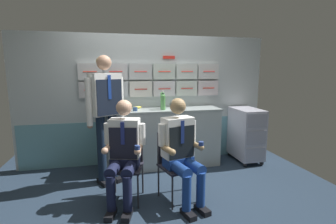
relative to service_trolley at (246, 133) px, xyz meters
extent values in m
cube|color=#212F3F|center=(-1.67, -0.98, -0.51)|extent=(4.80, 4.80, 0.04)
cube|color=#B2BCBE|center=(-1.67, 0.40, 0.58)|extent=(4.20, 0.06, 2.15)
cube|color=#6197A5|center=(-1.67, 0.37, -0.13)|extent=(4.12, 0.01, 0.73)
cube|color=#AEABAE|center=(-2.57, 0.34, 0.77)|extent=(0.37, 0.06, 0.26)
cylinder|color=red|center=(-2.57, 0.31, 0.77)|extent=(0.21, 0.01, 0.01)
cube|color=#A9AEB5|center=(-2.18, 0.34, 0.77)|extent=(0.37, 0.06, 0.26)
cylinder|color=red|center=(-2.18, 0.31, 0.77)|extent=(0.21, 0.01, 0.01)
cube|color=silver|center=(-1.78, 0.34, 0.77)|extent=(0.37, 0.06, 0.26)
cylinder|color=red|center=(-1.78, 0.31, 0.77)|extent=(0.21, 0.01, 0.01)
cube|color=silver|center=(-1.39, 0.34, 0.77)|extent=(0.37, 0.06, 0.26)
cylinder|color=red|center=(-1.39, 0.31, 0.77)|extent=(0.21, 0.01, 0.01)
cube|color=silver|center=(-0.99, 0.34, 0.77)|extent=(0.37, 0.06, 0.26)
cylinder|color=red|center=(-0.99, 0.31, 0.77)|extent=(0.21, 0.01, 0.01)
cube|color=silver|center=(-0.59, 0.34, 0.77)|extent=(0.37, 0.06, 0.26)
cylinder|color=red|center=(-0.59, 0.31, 0.77)|extent=(0.21, 0.01, 0.01)
cube|color=silver|center=(-2.57, 0.34, 1.06)|extent=(0.37, 0.06, 0.26)
cylinder|color=red|center=(-2.57, 0.31, 1.06)|extent=(0.21, 0.01, 0.01)
cube|color=silver|center=(-2.18, 0.34, 1.06)|extent=(0.37, 0.06, 0.26)
cylinder|color=red|center=(-2.18, 0.31, 1.06)|extent=(0.21, 0.01, 0.01)
cube|color=silver|center=(-1.78, 0.34, 1.06)|extent=(0.37, 0.06, 0.26)
cylinder|color=red|center=(-1.78, 0.31, 1.06)|extent=(0.21, 0.01, 0.01)
cube|color=silver|center=(-1.39, 0.34, 1.06)|extent=(0.37, 0.06, 0.26)
cylinder|color=red|center=(-1.39, 0.31, 1.06)|extent=(0.21, 0.01, 0.01)
cube|color=silver|center=(-0.99, 0.34, 1.06)|extent=(0.37, 0.06, 0.26)
cylinder|color=red|center=(-0.99, 0.31, 1.06)|extent=(0.21, 0.01, 0.01)
cube|color=silver|center=(-0.59, 0.34, 1.06)|extent=(0.37, 0.06, 0.26)
cylinder|color=red|center=(-0.59, 0.31, 1.06)|extent=(0.21, 0.01, 0.01)
cube|color=red|center=(-1.30, 0.36, 1.29)|extent=(0.20, 0.02, 0.05)
cube|color=#A0ACAC|center=(-1.50, 0.11, -0.03)|extent=(1.93, 0.52, 0.93)
cube|color=#919C9C|center=(-1.50, 0.11, 0.45)|extent=(1.97, 0.53, 0.03)
sphere|color=black|center=(-0.15, -0.27, -0.46)|extent=(0.07, 0.07, 0.07)
sphere|color=black|center=(0.16, -0.27, -0.46)|extent=(0.07, 0.07, 0.07)
sphere|color=black|center=(-0.15, 0.28, -0.46)|extent=(0.07, 0.07, 0.07)
sphere|color=black|center=(0.16, 0.28, -0.46)|extent=(0.07, 0.07, 0.07)
cube|color=#A9AABA|center=(0.00, 0.00, 0.00)|extent=(0.40, 0.64, 0.85)
cube|color=#9595A5|center=(0.00, -0.32, -0.28)|extent=(0.35, 0.01, 0.23)
cube|color=#9595A5|center=(0.00, -0.32, 0.00)|extent=(0.35, 0.01, 0.23)
cube|color=#9595A5|center=(0.00, -0.32, 0.29)|extent=(0.35, 0.01, 0.23)
cylinder|color=#28282D|center=(0.00, -0.30, 0.41)|extent=(0.32, 0.02, 0.02)
cylinder|color=#2D2D33|center=(-2.35, -1.03, -0.29)|extent=(0.02, 0.02, 0.41)
cylinder|color=#2D2D33|center=(-2.01, -1.13, -0.29)|extent=(0.02, 0.02, 0.41)
cylinder|color=#2D2D33|center=(-2.26, -0.69, -0.29)|extent=(0.02, 0.02, 0.41)
cylinder|color=#2D2D33|center=(-1.91, -0.78, -0.29)|extent=(0.02, 0.02, 0.41)
cube|color=#21212B|center=(-2.13, -0.91, -0.08)|extent=(0.49, 0.49, 0.02)
cube|color=#21212B|center=(-2.08, -0.73, 0.13)|extent=(0.36, 0.13, 0.40)
cylinder|color=#2D2D33|center=(-2.26, -0.69, 0.13)|extent=(0.02, 0.02, 0.40)
cylinder|color=#2D2D33|center=(-1.91, -0.78, 0.13)|extent=(0.02, 0.02, 0.40)
cube|color=black|center=(-2.32, -1.24, -0.46)|extent=(0.15, 0.24, 0.06)
cube|color=black|center=(-2.15, -1.29, -0.46)|extent=(0.15, 0.24, 0.06)
cylinder|color=#141833|center=(-2.31, -1.20, -0.23)|extent=(0.10, 0.10, 0.40)
cylinder|color=#141833|center=(-2.14, -1.25, -0.23)|extent=(0.10, 0.10, 0.40)
cylinder|color=#141833|center=(-2.26, -1.04, -0.02)|extent=(0.23, 0.39, 0.13)
cylinder|color=#141833|center=(-2.09, -1.09, -0.02)|extent=(0.23, 0.39, 0.13)
cube|color=#141833|center=(-2.13, -0.91, -0.01)|extent=(0.37, 0.28, 0.12)
cube|color=white|center=(-2.13, -0.89, 0.29)|extent=(0.39, 0.28, 0.47)
cube|color=black|center=(-2.15, -0.99, 0.25)|extent=(0.31, 0.10, 0.37)
cube|color=navy|center=(-2.16, -0.99, 0.37)|extent=(0.04, 0.02, 0.26)
cylinder|color=white|center=(-2.32, -0.83, 0.34)|extent=(0.08, 0.08, 0.25)
cylinder|color=tan|center=(-2.33, -0.94, 0.19)|extent=(0.13, 0.24, 0.07)
sphere|color=tan|center=(-2.36, -1.04, 0.19)|extent=(0.08, 0.08, 0.08)
cylinder|color=white|center=(-1.93, -0.95, 0.34)|extent=(0.08, 0.08, 0.25)
cylinder|color=tan|center=(-1.98, -1.04, 0.19)|extent=(0.13, 0.24, 0.07)
sphere|color=tan|center=(-2.01, -1.14, 0.19)|extent=(0.08, 0.08, 0.08)
cylinder|color=navy|center=(-2.01, -1.14, 0.23)|extent=(0.06, 0.06, 0.06)
sphere|color=tan|center=(-2.13, -0.89, 0.65)|extent=(0.18, 0.18, 0.18)
ellipsoid|color=tan|center=(-2.12, -0.88, 0.67)|extent=(0.22, 0.21, 0.13)
cylinder|color=#2D2D33|center=(-1.63, -1.25, -0.29)|extent=(0.02, 0.02, 0.41)
cylinder|color=#2D2D33|center=(-1.29, -1.16, -0.29)|extent=(0.02, 0.02, 0.41)
cylinder|color=#2D2D33|center=(-1.73, -0.91, -0.29)|extent=(0.02, 0.02, 0.41)
cylinder|color=#2D2D33|center=(-1.38, -0.81, -0.29)|extent=(0.02, 0.02, 0.41)
cube|color=#21212B|center=(-1.51, -1.03, -0.08)|extent=(0.49, 0.49, 0.02)
cube|color=#21212B|center=(-1.55, -0.85, 0.13)|extent=(0.36, 0.12, 0.40)
cylinder|color=#2D2D33|center=(-1.73, -0.91, 0.13)|extent=(0.02, 0.02, 0.40)
cylinder|color=#2D2D33|center=(-1.38, -0.81, 0.13)|extent=(0.02, 0.02, 0.40)
cube|color=black|center=(-1.50, -1.43, -0.46)|extent=(0.14, 0.24, 0.06)
cube|color=black|center=(-1.32, -1.38, -0.46)|extent=(0.14, 0.24, 0.06)
cylinder|color=navy|center=(-1.51, -1.39, -0.23)|extent=(0.10, 0.10, 0.40)
cylinder|color=navy|center=(-1.33, -1.34, -0.23)|extent=(0.10, 0.10, 0.40)
cylinder|color=navy|center=(-1.55, -1.22, -0.02)|extent=(0.22, 0.40, 0.13)
cylinder|color=navy|center=(-1.37, -1.17, -0.02)|extent=(0.22, 0.40, 0.13)
cube|color=navy|center=(-1.51, -1.03, -0.01)|extent=(0.38, 0.28, 0.12)
cube|color=white|center=(-1.51, -1.01, 0.29)|extent=(0.40, 0.29, 0.48)
cube|color=black|center=(-1.48, -1.11, 0.26)|extent=(0.32, 0.10, 0.38)
cube|color=navy|center=(-1.48, -1.12, 0.38)|extent=(0.04, 0.02, 0.27)
cylinder|color=white|center=(-1.71, -1.07, 0.35)|extent=(0.08, 0.08, 0.26)
cylinder|color=#9D7F55|center=(-1.67, -1.17, 0.20)|extent=(0.13, 0.25, 0.07)
sphere|color=#9D7F55|center=(-1.64, -1.27, 0.20)|extent=(0.08, 0.08, 0.08)
cylinder|color=white|center=(-1.31, -0.96, 0.35)|extent=(0.08, 0.08, 0.26)
cylinder|color=#9D7F55|center=(-1.30, -1.07, 0.20)|extent=(0.13, 0.25, 0.07)
sphere|color=#9D7F55|center=(-1.27, -1.17, 0.20)|extent=(0.08, 0.08, 0.08)
cylinder|color=navy|center=(-1.27, -1.17, 0.24)|extent=(0.06, 0.06, 0.06)
sphere|color=#9D7F55|center=(-1.51, -1.01, 0.67)|extent=(0.19, 0.19, 0.19)
ellipsoid|color=gray|center=(-1.51, -1.00, 0.68)|extent=(0.22, 0.21, 0.13)
cube|color=black|center=(-2.42, -0.41, -0.46)|extent=(0.19, 0.25, 0.06)
cube|color=black|center=(-2.24, -0.32, -0.46)|extent=(0.19, 0.25, 0.06)
cylinder|color=#142033|center=(-2.42, -0.38, 0.02)|extent=(0.12, 0.12, 0.91)
cylinder|color=#142033|center=(-2.27, -0.30, 0.02)|extent=(0.12, 0.12, 0.91)
cube|color=white|center=(-2.34, -0.34, 0.76)|extent=(0.46, 0.39, 0.56)
cube|color=black|center=(-2.29, -0.44, 0.73)|extent=(0.32, 0.19, 0.47)
cube|color=navy|center=(-2.28, -0.45, 0.86)|extent=(0.04, 0.03, 0.31)
cylinder|color=white|center=(-2.55, -0.45, 0.67)|extent=(0.08, 0.08, 0.62)
sphere|color=#A97D62|center=(-2.55, -0.45, 0.36)|extent=(0.08, 0.08, 0.08)
cylinder|color=white|center=(-2.14, -0.23, 0.67)|extent=(0.08, 0.08, 0.62)
sphere|color=#A97D62|center=(-2.14, -0.23, 0.36)|extent=(0.08, 0.08, 0.08)
sphere|color=#A97D62|center=(-2.34, -0.34, 1.18)|extent=(0.20, 0.20, 0.20)
ellipsoid|color=tan|center=(-2.35, -0.33, 1.20)|extent=(0.26, 0.25, 0.14)
cylinder|color=#51A351|center=(-1.45, 0.15, 0.59)|extent=(0.07, 0.07, 0.25)
cone|color=#51A351|center=(-1.45, 0.15, 0.73)|extent=(0.07, 0.07, 0.02)
cylinder|color=silver|center=(-1.45, 0.15, 0.75)|extent=(0.03, 0.03, 0.02)
cylinder|color=silver|center=(-2.33, 0.07, 0.59)|extent=(0.08, 0.08, 0.26)
cone|color=silver|center=(-2.33, 0.07, 0.74)|extent=(0.08, 0.08, 0.02)
cylinder|color=blue|center=(-2.33, 0.07, 0.76)|extent=(0.04, 0.04, 0.02)
cylinder|color=#539750|center=(-1.47, 0.02, 0.58)|extent=(0.08, 0.08, 0.23)
cone|color=#539750|center=(-1.47, 0.02, 0.70)|extent=(0.08, 0.08, 0.02)
cylinder|color=black|center=(-1.47, 0.02, 0.72)|extent=(0.03, 0.03, 0.02)
cylinder|color=silver|center=(-2.34, 0.29, 0.49)|extent=(0.06, 0.06, 0.06)
cylinder|color=#382114|center=(-2.34, 0.29, 0.52)|extent=(0.05, 0.05, 0.01)
cylinder|color=navy|center=(-1.91, 0.01, 0.49)|extent=(0.07, 0.07, 0.06)
cylinder|color=#382114|center=(-1.91, 0.01, 0.51)|extent=(0.06, 0.06, 0.01)
ellipsoid|color=yellow|center=(-1.86, 0.22, 0.48)|extent=(0.17, 0.10, 0.04)
cylinder|color=#4C3819|center=(-1.79, 0.26, 0.49)|extent=(0.01, 0.01, 0.02)
camera|label=1|loc=(-2.27, -3.80, 1.08)|focal=26.66mm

